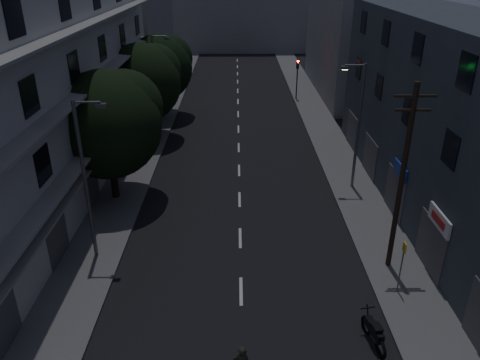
{
  "coord_description": "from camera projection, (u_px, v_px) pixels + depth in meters",
  "views": [
    {
      "loc": [
        -0.19,
        -10.57,
        13.63
      ],
      "look_at": [
        0.0,
        12.0,
        3.0
      ],
      "focal_mm": 35.0,
      "sensor_mm": 36.0,
      "label": 1
    }
  ],
  "objects": [
    {
      "name": "sidewalk_left",
      "position": [
        146.0,
        145.0,
        37.89
      ],
      "size": [
        3.0,
        90.0,
        0.15
      ],
      "primitive_type": "cube",
      "color": "#565659",
      "rests_on": "ground"
    },
    {
      "name": "traffic_signal_far_left",
      "position": [
        175.0,
        71.0,
        48.94
      ],
      "size": [
        0.28,
        0.37,
        4.1
      ],
      "color": "black",
      "rests_on": "sidewalk_left"
    },
    {
      "name": "tree_mid",
      "position": [
        142.0,
        80.0,
        37.29
      ],
      "size": [
        6.28,
        6.28,
        7.72
      ],
      "color": "black",
      "rests_on": "sidewalk_left"
    },
    {
      "name": "lane_markings",
      "position": [
        238.0,
        121.0,
        43.63
      ],
      "size": [
        0.15,
        60.5,
        0.01
      ],
      "color": "beige",
      "rests_on": "ground"
    },
    {
      "name": "building_far_end",
      "position": [
        237.0,
        18.0,
        76.56
      ],
      "size": [
        24.0,
        8.0,
        10.0
      ],
      "primitive_type": "cube",
      "color": "slate",
      "rests_on": "ground"
    },
    {
      "name": "street_lamp_left_near",
      "position": [
        87.0,
        174.0,
        21.75
      ],
      "size": [
        1.51,
        0.25,
        8.0
      ],
      "color": "#53545A",
      "rests_on": "sidewalk_left"
    },
    {
      "name": "sidewalk_right",
      "position": [
        331.0,
        144.0,
        38.01
      ],
      "size": [
        3.0,
        90.0,
        0.15
      ],
      "primitive_type": "cube",
      "color": "#565659",
      "rests_on": "ground"
    },
    {
      "name": "building_left",
      "position": [
        44.0,
        80.0,
        28.58
      ],
      "size": [
        7.0,
        36.0,
        14.0
      ],
      "color": "#B3B2AD",
      "rests_on": "ground"
    },
    {
      "name": "street_lamp_left_far",
      "position": [
        156.0,
        79.0,
        39.35
      ],
      "size": [
        1.51,
        0.25,
        8.0
      ],
      "color": "#565A5E",
      "rests_on": "sidewalk_left"
    },
    {
      "name": "utility_pole",
      "position": [
        402.0,
        177.0,
        20.86
      ],
      "size": [
        1.8,
        0.24,
        9.0
      ],
      "color": "black",
      "rests_on": "sidewalk_right"
    },
    {
      "name": "ground",
      "position": [
        239.0,
        145.0,
        37.98
      ],
      "size": [
        160.0,
        160.0,
        0.0
      ],
      "primitive_type": "plane",
      "color": "black",
      "rests_on": "ground"
    },
    {
      "name": "street_lamp_right",
      "position": [
        357.0,
        121.0,
        28.93
      ],
      "size": [
        1.51,
        0.25,
        8.0
      ],
      "color": "#585C60",
      "rests_on": "sidewalk_right"
    },
    {
      "name": "building_right",
      "position": [
        457.0,
        123.0,
        25.78
      ],
      "size": [
        6.19,
        28.0,
        11.0
      ],
      "color": "#2E353E",
      "rests_on": "ground"
    },
    {
      "name": "building_far_right",
      "position": [
        348.0,
        33.0,
        50.68
      ],
      "size": [
        6.0,
        20.0,
        13.0
      ],
      "primitive_type": "cube",
      "color": "slate",
      "rests_on": "ground"
    },
    {
      "name": "building_far_left",
      "position": [
        136.0,
        13.0,
        55.29
      ],
      "size": [
        6.0,
        20.0,
        16.0
      ],
      "primitive_type": "cube",
      "color": "slate",
      "rests_on": "ground"
    },
    {
      "name": "motorcycle",
      "position": [
        374.0,
        333.0,
        18.14
      ],
      "size": [
        0.67,
        2.09,
        1.35
      ],
      "rotation": [
        0.0,
        0.0,
        0.18
      ],
      "color": "black",
      "rests_on": "ground"
    },
    {
      "name": "bus_stop_sign",
      "position": [
        403.0,
        258.0,
        20.31
      ],
      "size": [
        0.06,
        0.35,
        2.52
      ],
      "color": "#595B60",
      "rests_on": "sidewalk_right"
    },
    {
      "name": "traffic_signal_far_right",
      "position": [
        297.0,
        71.0,
        48.99
      ],
      "size": [
        0.28,
        0.37,
        4.1
      ],
      "color": "black",
      "rests_on": "sidewalk_right"
    },
    {
      "name": "tree_near",
      "position": [
        108.0,
        120.0,
        27.4
      ],
      "size": [
        6.45,
        6.45,
        7.95
      ],
      "color": "black",
      "rests_on": "sidewalk_left"
    },
    {
      "name": "tree_far",
      "position": [
        160.0,
        65.0,
        42.97
      ],
      "size": [
        6.09,
        6.09,
        7.53
      ],
      "color": "black",
      "rests_on": "sidewalk_left"
    }
  ]
}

